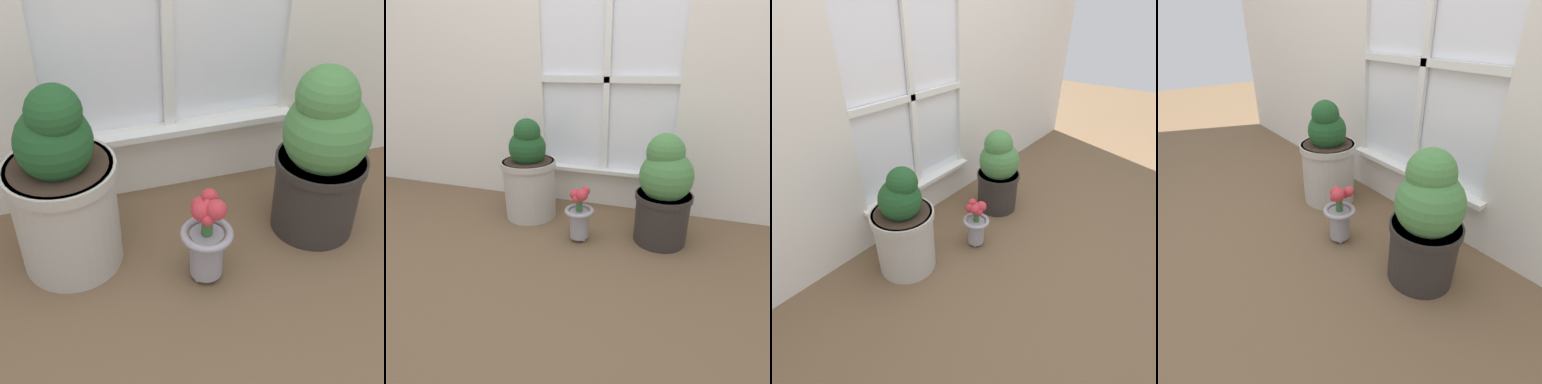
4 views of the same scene
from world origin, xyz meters
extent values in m
plane|color=brown|center=(0.00, 0.00, 0.00)|extent=(10.00, 10.00, 0.00)
cube|color=silver|center=(-1.31, 0.59, 1.25)|extent=(1.78, 0.05, 2.50)
cube|color=silver|center=(0.00, 0.59, 0.13)|extent=(0.84, 0.05, 0.26)
cube|color=white|center=(0.00, 0.60, 0.81)|extent=(0.84, 0.02, 1.10)
cube|color=white|center=(0.00, 0.57, 0.81)|extent=(0.04, 0.02, 1.10)
cube|color=white|center=(0.00, 0.57, 0.81)|extent=(0.84, 0.02, 0.04)
cube|color=white|center=(0.00, 0.54, 0.25)|extent=(0.90, 0.06, 0.02)
cylinder|color=#B7B2A8|center=(-0.40, 0.28, 0.18)|extent=(0.31, 0.31, 0.36)
cylinder|color=#B7B2A8|center=(-0.40, 0.28, 0.34)|extent=(0.33, 0.33, 0.04)
cylinder|color=#38281E|center=(-0.40, 0.28, 0.36)|extent=(0.29, 0.29, 0.01)
sphere|color=#1E4C23|center=(-0.40, 0.28, 0.44)|extent=(0.22, 0.22, 0.22)
sphere|color=#1E4C23|center=(-0.39, 0.26, 0.54)|extent=(0.15, 0.15, 0.15)
ellipsoid|color=#1E4C23|center=(-0.35, 0.32, 0.43)|extent=(0.12, 0.13, 0.15)
cylinder|color=#2D2826|center=(0.40, 0.21, 0.14)|extent=(0.28, 0.28, 0.28)
cylinder|color=#2D2826|center=(0.40, 0.21, 0.26)|extent=(0.29, 0.29, 0.03)
cylinder|color=#38281E|center=(0.40, 0.21, 0.27)|extent=(0.25, 0.25, 0.01)
sphere|color=#477F42|center=(0.40, 0.21, 0.37)|extent=(0.27, 0.27, 0.27)
sphere|color=#477F42|center=(0.38, 0.21, 0.49)|extent=(0.19, 0.19, 0.19)
ellipsoid|color=#477F42|center=(0.33, 0.17, 0.36)|extent=(0.09, 0.16, 0.19)
sphere|color=#99939E|center=(-0.02, 0.12, 0.01)|extent=(0.02, 0.02, 0.02)
sphere|color=#99939E|center=(-0.05, 0.06, 0.01)|extent=(0.02, 0.02, 0.02)
sphere|color=#99939E|center=(0.01, 0.06, 0.01)|extent=(0.02, 0.02, 0.02)
cylinder|color=#99939E|center=(-0.02, 0.08, 0.10)|extent=(0.10, 0.10, 0.16)
torus|color=#99939E|center=(-0.02, 0.08, 0.17)|extent=(0.16, 0.16, 0.02)
cylinder|color=#386633|center=(-0.02, 0.08, 0.22)|extent=(0.03, 0.03, 0.09)
sphere|color=#C6333D|center=(-0.02, 0.08, 0.28)|extent=(0.04, 0.04, 0.04)
sphere|color=#C6333D|center=(0.00, 0.12, 0.27)|extent=(0.05, 0.05, 0.05)
sphere|color=#C6333D|center=(-0.03, 0.12, 0.25)|extent=(0.05, 0.05, 0.05)
sphere|color=#C6333D|center=(-0.04, 0.08, 0.27)|extent=(0.06, 0.06, 0.06)
sphere|color=#C6333D|center=(-0.03, 0.06, 0.25)|extent=(0.04, 0.04, 0.04)
sphere|color=#C6333D|center=(0.00, 0.06, 0.27)|extent=(0.06, 0.06, 0.06)
camera|label=1|loc=(-0.39, -1.01, 1.22)|focal=50.00mm
camera|label=2|loc=(0.40, -1.28, 0.87)|focal=28.00mm
camera|label=3|loc=(-1.17, -0.75, 1.25)|focal=28.00mm
camera|label=4|loc=(0.99, -0.63, 0.97)|focal=28.00mm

